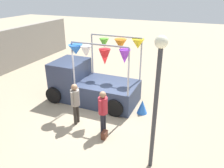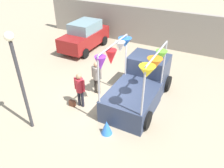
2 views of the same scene
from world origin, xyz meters
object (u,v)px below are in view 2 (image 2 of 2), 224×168
object	(u,v)px
street_lamp	(18,70)
folded_kite_bundle_azure	(107,127)
parked_car	(85,36)
person_vendor	(97,75)
handbag	(72,103)
vendor_truck	(140,83)
person_customer	(80,87)

from	to	relation	value
street_lamp	folded_kite_bundle_azure	world-z (taller)	street_lamp
parked_car	person_vendor	distance (m)	5.62
parked_car	street_lamp	xyz separation A→B (m)	(2.43, -7.59, 1.62)
folded_kite_bundle_azure	person_vendor	bearing A→B (deg)	128.03
handbag	street_lamp	bearing A→B (deg)	-109.71
street_lamp	folded_kite_bundle_azure	bearing A→B (deg)	20.03
vendor_truck	person_customer	size ratio (longest dim) A/B	2.46
handbag	vendor_truck	bearing A→B (deg)	37.65
folded_kite_bundle_azure	parked_car	bearing A→B (deg)	128.82
person_vendor	folded_kite_bundle_azure	distance (m)	2.88
handbag	folded_kite_bundle_azure	bearing A→B (deg)	-19.63
parked_car	folded_kite_bundle_azure	bearing A→B (deg)	-51.18
person_vendor	handbag	distance (m)	1.73
parked_car	street_lamp	distance (m)	8.13
parked_car	person_customer	bearing A→B (deg)	-58.39
handbag	person_customer	bearing A→B (deg)	29.74
person_vendor	parked_car	bearing A→B (deg)	129.21
vendor_truck	parked_car	distance (m)	6.77
street_lamp	handbag	bearing A→B (deg)	70.29
person_customer	handbag	size ratio (longest dim) A/B	5.92
parked_car	folded_kite_bundle_azure	size ratio (longest dim) A/B	6.67
vendor_truck	street_lamp	bearing A→B (deg)	-130.01
person_customer	folded_kite_bundle_azure	world-z (taller)	person_customer
parked_car	handbag	world-z (taller)	parked_car
vendor_truck	parked_car	world-z (taller)	vendor_truck
vendor_truck	handbag	distance (m)	3.23
parked_car	person_vendor	bearing A→B (deg)	-50.79
person_customer	street_lamp	xyz separation A→B (m)	(-1.00, -2.02, 1.56)
person_vendor	folded_kite_bundle_azure	xyz separation A→B (m)	(1.72, -2.20, -0.72)
person_customer	person_vendor	bearing A→B (deg)	84.23
person_vendor	folded_kite_bundle_azure	size ratio (longest dim) A/B	2.81
parked_car	person_customer	size ratio (longest dim) A/B	2.41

